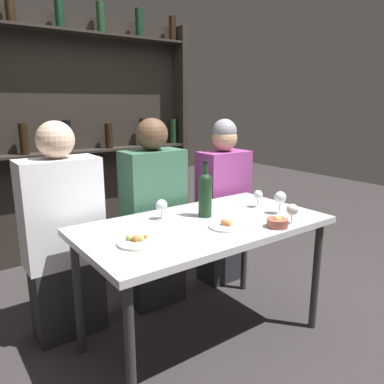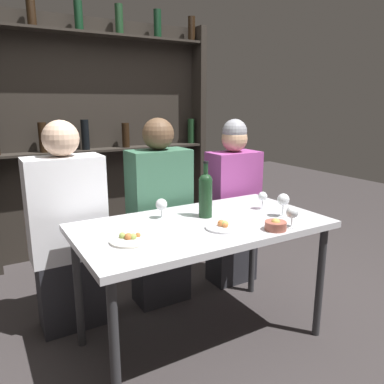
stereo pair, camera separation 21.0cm
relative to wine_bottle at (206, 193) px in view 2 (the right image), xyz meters
name	(u,v)px [view 2 (the right image)]	position (x,y,z in m)	size (l,w,h in m)	color
ground_plane	(201,339)	(-0.07, -0.08, -0.86)	(10.00, 10.00, 0.00)	#332D2D
dining_table	(202,234)	(-0.07, -0.08, -0.21)	(1.36, 0.73, 0.72)	silver
wine_rack_wall	(104,132)	(-0.07, 1.60, 0.24)	(1.99, 0.21, 2.17)	#28231E
wine_bottle	(206,193)	(0.00, 0.00, 0.00)	(0.08, 0.08, 0.32)	#19381E
wine_glass_0	(263,197)	(0.39, -0.04, -0.07)	(0.06, 0.06, 0.11)	silver
wine_glass_1	(283,200)	(0.39, -0.22, -0.04)	(0.07, 0.07, 0.14)	silver
wine_glass_2	(161,205)	(-0.23, 0.10, -0.06)	(0.07, 0.07, 0.11)	silver
wine_glass_3	(292,213)	(0.29, -0.38, -0.07)	(0.06, 0.06, 0.11)	silver
food_plate_0	(224,227)	(-0.03, -0.22, -0.13)	(0.19, 0.19, 0.04)	white
food_plate_1	(130,239)	(-0.52, -0.15, -0.13)	(0.19, 0.19, 0.04)	silver
snack_bowl	(276,225)	(0.19, -0.38, -0.12)	(0.11, 0.11, 0.06)	#995142
seated_person_left	(68,234)	(-0.68, 0.45, -0.27)	(0.44, 0.22, 1.27)	#26262B
seated_person_center	(159,218)	(-0.08, 0.45, -0.26)	(0.40, 0.22, 1.27)	#26262B
seated_person_right	(233,206)	(0.53, 0.45, -0.26)	(0.38, 0.22, 1.25)	#26262B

